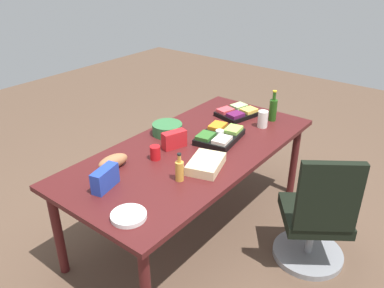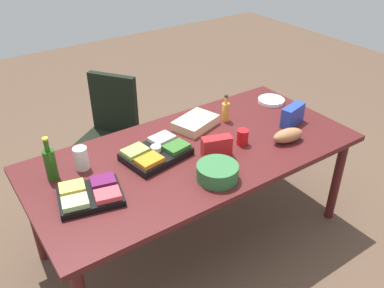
# 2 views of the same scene
# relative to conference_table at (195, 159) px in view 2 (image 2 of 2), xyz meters

# --- Properties ---
(ground_plane) EXTENTS (10.00, 10.00, 0.00)m
(ground_plane) POSITION_rel_conference_table_xyz_m (0.00, 0.00, -0.72)
(ground_plane) COLOR brown
(conference_table) EXTENTS (2.28, 1.08, 0.79)m
(conference_table) POSITION_rel_conference_table_xyz_m (0.00, 0.00, 0.00)
(conference_table) COLOR #4A1717
(conference_table) RESTS_ON ground
(office_chair) EXTENTS (0.67, 0.67, 1.00)m
(office_chair) POSITION_rel_conference_table_xyz_m (-0.23, 1.01, -0.35)
(office_chair) COLOR gray
(office_chair) RESTS_ON ground
(red_solo_cup) EXTENTS (0.08, 0.08, 0.11)m
(red_solo_cup) POSITION_rel_conference_table_xyz_m (0.32, -0.12, 0.13)
(red_solo_cup) COLOR red
(red_solo_cup) RESTS_ON conference_table
(dressing_bottle) EXTENTS (0.06, 0.06, 0.21)m
(dressing_bottle) POSITION_rel_conference_table_xyz_m (0.44, 0.22, 0.15)
(dressing_bottle) COLOR gold
(dressing_bottle) RESTS_ON conference_table
(veggie_tray) EXTENTS (0.46, 0.36, 0.09)m
(veggie_tray) POSITION_rel_conference_table_xyz_m (-0.26, 0.08, 0.11)
(veggie_tray) COLOR black
(veggie_tray) RESTS_ON conference_table
(chip_bag_blue) EXTENTS (0.23, 0.13, 0.15)m
(chip_bag_blue) POSITION_rel_conference_table_xyz_m (0.83, -0.11, 0.15)
(chip_bag_blue) COLOR #2340AB
(chip_bag_blue) RESTS_ON conference_table
(mayo_jar) EXTENTS (0.11, 0.11, 0.15)m
(mayo_jar) POSITION_rel_conference_table_xyz_m (-0.72, 0.24, 0.15)
(mayo_jar) COLOR white
(mayo_jar) RESTS_ON conference_table
(wine_bottle) EXTENTS (0.09, 0.09, 0.29)m
(wine_bottle) POSITION_rel_conference_table_xyz_m (-0.91, 0.24, 0.18)
(wine_bottle) COLOR #214F15
(wine_bottle) RESTS_ON conference_table
(fruit_platter) EXTENTS (0.42, 0.36, 0.07)m
(fruit_platter) POSITION_rel_conference_table_xyz_m (-0.80, -0.08, 0.10)
(fruit_platter) COLOR black
(fruit_platter) RESTS_ON conference_table
(paper_plate_stack) EXTENTS (0.24, 0.24, 0.03)m
(paper_plate_stack) POSITION_rel_conference_table_xyz_m (0.96, 0.25, 0.09)
(paper_plate_stack) COLOR white
(paper_plate_stack) RESTS_ON conference_table
(sheet_cake) EXTENTS (0.37, 0.31, 0.07)m
(sheet_cake) POSITION_rel_conference_table_xyz_m (0.19, 0.27, 0.11)
(sheet_cake) COLOR beige
(sheet_cake) RESTS_ON conference_table
(salad_bowl) EXTENTS (0.31, 0.31, 0.10)m
(salad_bowl) POSITION_rel_conference_table_xyz_m (-0.07, -0.34, 0.12)
(salad_bowl) COLOR #306A3A
(salad_bowl) RESTS_ON conference_table
(chip_bag_red) EXTENTS (0.22, 0.14, 0.14)m
(chip_bag_red) POSITION_rel_conference_table_xyz_m (0.08, -0.13, 0.14)
(chip_bag_red) COLOR red
(chip_bag_red) RESTS_ON conference_table
(bread_loaf) EXTENTS (0.26, 0.15, 0.10)m
(bread_loaf) POSITION_rel_conference_table_xyz_m (0.61, -0.28, 0.12)
(bread_loaf) COLOR #A56842
(bread_loaf) RESTS_ON conference_table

